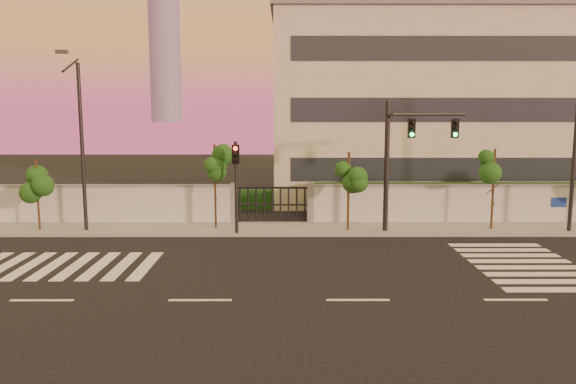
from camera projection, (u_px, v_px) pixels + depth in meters
name	position (u px, v px, depth m)	size (l,w,h in m)	color
ground	(358.00, 300.00, 17.74)	(120.00, 120.00, 0.00)	black
sidewalk	(332.00, 229.00, 28.12)	(60.00, 3.00, 0.15)	gray
perimeter_wall	(331.00, 204.00, 29.47)	(60.00, 0.36, 2.20)	#A9ACB0
hedge_row	(346.00, 201.00, 32.22)	(41.00, 4.25, 1.80)	#103714
institutional_building	(450.00, 108.00, 38.65)	(24.40, 12.40, 12.25)	#BCB69F
distant_skyscraper	(163.00, 0.00, 285.75)	(16.00, 16.00, 118.00)	slate
road_markings	(304.00, 267.00, 21.46)	(57.00, 7.62, 0.02)	silver
street_tree_b	(37.00, 179.00, 27.20)	(1.30, 1.04, 3.63)	#382314
street_tree_c	(215.00, 167.00, 27.64)	(1.32, 1.05, 4.33)	#382314
street_tree_d	(349.00, 173.00, 27.19)	(1.55, 1.24, 3.98)	#382314
street_tree_e	(494.00, 171.00, 27.41)	(1.39, 1.11, 4.11)	#382314
traffic_signal_main	(404.00, 151.00, 26.82)	(3.97, 1.38, 6.40)	black
traffic_signal_secondary	(236.00, 176.00, 26.43)	(0.35, 0.34, 4.53)	black
streetlight_west	(80.00, 138.00, 26.75)	(0.51, 2.06, 8.58)	black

